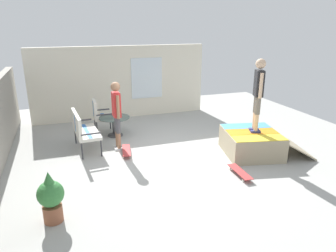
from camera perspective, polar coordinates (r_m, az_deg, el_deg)
The scene contains 11 objects.
ground_plane at distance 7.96m, azimuth 0.59°, elevation -5.69°, with size 12.00×12.00×0.10m, color #A8A8A3.
house_facade at distance 10.99m, azimuth -8.55°, elevation 7.90°, with size 0.23×6.00×2.47m.
skate_ramp at distance 8.21m, azimuth 15.15°, elevation -2.93°, with size 1.78×2.32×0.60m.
patio_bench at distance 8.32m, azimuth -15.43°, elevation -0.37°, with size 1.29×0.64×1.02m.
patio_chair_near_house at distance 9.57m, azimuth -12.46°, elevation 2.28°, with size 0.62×0.55×1.02m.
patio_table at distance 9.29m, azimuth -9.73°, elevation 0.62°, with size 0.90×0.90×0.57m.
person_watching at distance 8.10m, azimuth -9.38°, elevation 2.84°, with size 0.48×0.25×1.79m.
person_skater at distance 7.85m, azimuth 16.19°, elevation 6.41°, with size 0.45×0.32×1.80m.
skateboard_by_bench at distance 8.07m, azimuth -7.61°, elevation -4.47°, with size 0.82×0.33×0.10m.
skateboard_spare at distance 7.08m, azimuth 13.02°, elevation -8.18°, with size 0.81×0.23×0.10m.
potted_plant at distance 5.61m, azimuth -20.63°, elevation -12.01°, with size 0.44×0.44×0.92m.
Camera 1 is at (-6.84, 2.45, 3.19)m, focal length 33.34 mm.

